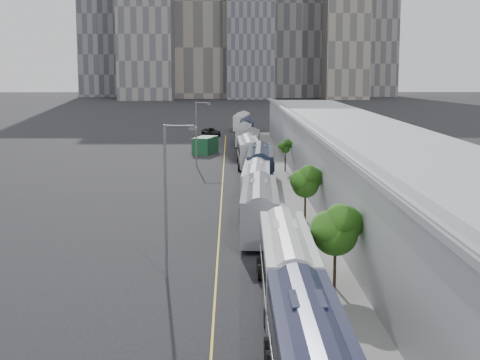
{
  "coord_description": "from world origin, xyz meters",
  "views": [
    {
      "loc": [
        -0.62,
        -6.7,
        12.8
      ],
      "look_at": [
        0.24,
        57.74,
        3.0
      ],
      "focal_mm": 55.0,
      "sensor_mm": 36.0,
      "label": 1
    }
  ],
  "objects_px": {
    "bus_2": "(287,269)",
    "bus_9": "(247,130)",
    "shipping_container": "(205,145)",
    "bus_5": "(260,168)",
    "street_lamp_near": "(168,191)",
    "bus_8": "(244,137)",
    "bus_6": "(248,154)",
    "bus_10": "(242,123)",
    "bus_7": "(251,145)",
    "street_lamp_far": "(198,129)",
    "bus_3": "(259,213)",
    "bus_4": "(256,186)",
    "suv": "(211,132)"
  },
  "relations": [
    {
      "from": "bus_4",
      "to": "suv",
      "type": "bearing_deg",
      "value": 98.06
    },
    {
      "from": "bus_7",
      "to": "street_lamp_far",
      "type": "xyz_separation_m",
      "value": [
        -7.34,
        -12.87,
        3.39
      ]
    },
    {
      "from": "bus_5",
      "to": "shipping_container",
      "type": "height_order",
      "value": "bus_5"
    },
    {
      "from": "bus_10",
      "to": "shipping_container",
      "type": "distance_m",
      "value": 42.54
    },
    {
      "from": "bus_9",
      "to": "suv",
      "type": "xyz_separation_m",
      "value": [
        -6.75,
        3.77,
        -0.74
      ]
    },
    {
      "from": "bus_2",
      "to": "bus_7",
      "type": "distance_m",
      "value": 69.71
    },
    {
      "from": "bus_3",
      "to": "bus_5",
      "type": "xyz_separation_m",
      "value": [
        1.13,
        26.03,
        0.03
      ]
    },
    {
      "from": "bus_2",
      "to": "street_lamp_near",
      "type": "bearing_deg",
      "value": 150.29
    },
    {
      "from": "bus_6",
      "to": "suv",
      "type": "bearing_deg",
      "value": 96.78
    },
    {
      "from": "shipping_container",
      "to": "bus_7",
      "type": "bearing_deg",
      "value": 3.36
    },
    {
      "from": "bus_2",
      "to": "bus_6",
      "type": "relative_size",
      "value": 1.05
    },
    {
      "from": "bus_2",
      "to": "bus_5",
      "type": "bearing_deg",
      "value": 90.82
    },
    {
      "from": "bus_7",
      "to": "bus_9",
      "type": "height_order",
      "value": "bus_7"
    },
    {
      "from": "bus_3",
      "to": "bus_8",
      "type": "relative_size",
      "value": 1.13
    },
    {
      "from": "bus_7",
      "to": "bus_9",
      "type": "bearing_deg",
      "value": 93.78
    },
    {
      "from": "bus_2",
      "to": "shipping_container",
      "type": "bearing_deg",
      "value": 96.71
    },
    {
      "from": "bus_8",
      "to": "bus_10",
      "type": "bearing_deg",
      "value": 92.3
    },
    {
      "from": "bus_7",
      "to": "bus_5",
      "type": "bearing_deg",
      "value": -85.36
    },
    {
      "from": "bus_8",
      "to": "bus_5",
      "type": "bearing_deg",
      "value": -85.91
    },
    {
      "from": "suv",
      "to": "bus_7",
      "type": "bearing_deg",
      "value": -96.59
    },
    {
      "from": "bus_9",
      "to": "suv",
      "type": "relative_size",
      "value": 2.24
    },
    {
      "from": "bus_2",
      "to": "street_lamp_near",
      "type": "xyz_separation_m",
      "value": [
        -6.92,
        4.13,
        3.77
      ]
    },
    {
      "from": "bus_2",
      "to": "shipping_container",
      "type": "height_order",
      "value": "bus_2"
    },
    {
      "from": "bus_3",
      "to": "bus_9",
      "type": "xyz_separation_m",
      "value": [
        0.84,
        80.72,
        -0.19
      ]
    },
    {
      "from": "bus_5",
      "to": "bus_8",
      "type": "bearing_deg",
      "value": 94.19
    },
    {
      "from": "bus_3",
      "to": "bus_8",
      "type": "distance_m",
      "value": 66.88
    },
    {
      "from": "bus_4",
      "to": "bus_5",
      "type": "relative_size",
      "value": 0.91
    },
    {
      "from": "bus_2",
      "to": "bus_10",
      "type": "distance_m",
      "value": 113.31
    },
    {
      "from": "bus_9",
      "to": "shipping_container",
      "type": "bearing_deg",
      "value": -102.94
    },
    {
      "from": "bus_3",
      "to": "street_lamp_far",
      "type": "relative_size",
      "value": 1.64
    },
    {
      "from": "bus_5",
      "to": "suv",
      "type": "xyz_separation_m",
      "value": [
        -7.05,
        58.46,
        -0.96
      ]
    },
    {
      "from": "shipping_container",
      "to": "suv",
      "type": "bearing_deg",
      "value": 105.57
    },
    {
      "from": "bus_5",
      "to": "bus_10",
      "type": "height_order",
      "value": "bus_5"
    },
    {
      "from": "bus_4",
      "to": "bus_10",
      "type": "relative_size",
      "value": 1.0
    },
    {
      "from": "bus_5",
      "to": "bus_3",
      "type": "bearing_deg",
      "value": -89.85
    },
    {
      "from": "bus_3",
      "to": "street_lamp_near",
      "type": "distance_m",
      "value": 13.93
    },
    {
      "from": "bus_5",
      "to": "street_lamp_near",
      "type": "distance_m",
      "value": 38.86
    },
    {
      "from": "bus_2",
      "to": "bus_9",
      "type": "relative_size",
      "value": 1.11
    },
    {
      "from": "bus_4",
      "to": "shipping_container",
      "type": "xyz_separation_m",
      "value": [
        -6.31,
        41.12,
        -0.3
      ]
    },
    {
      "from": "shipping_container",
      "to": "bus_3",
      "type": "bearing_deg",
      "value": -67.89
    },
    {
      "from": "bus_6",
      "to": "shipping_container",
      "type": "height_order",
      "value": "bus_6"
    },
    {
      "from": "bus_2",
      "to": "bus_3",
      "type": "bearing_deg",
      "value": 94.32
    },
    {
      "from": "bus_5",
      "to": "bus_8",
      "type": "relative_size",
      "value": 1.15
    },
    {
      "from": "bus_6",
      "to": "shipping_container",
      "type": "bearing_deg",
      "value": 111.52
    },
    {
      "from": "bus_5",
      "to": "bus_9",
      "type": "relative_size",
      "value": 1.15
    },
    {
      "from": "bus_6",
      "to": "street_lamp_far",
      "type": "distance_m",
      "value": 7.48
    },
    {
      "from": "street_lamp_near",
      "to": "bus_3",
      "type": "bearing_deg",
      "value": 63.3
    },
    {
      "from": "bus_7",
      "to": "street_lamp_far",
      "type": "height_order",
      "value": "street_lamp_far"
    },
    {
      "from": "bus_3",
      "to": "bus_10",
      "type": "height_order",
      "value": "bus_3"
    },
    {
      "from": "bus_4",
      "to": "street_lamp_far",
      "type": "height_order",
      "value": "street_lamp_far"
    }
  ]
}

